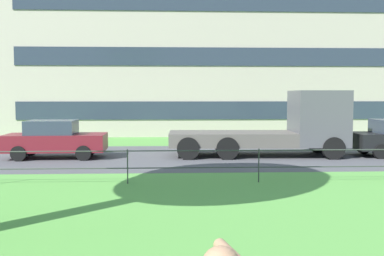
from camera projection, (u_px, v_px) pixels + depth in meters
The scene contains 4 objects.
street_strip at pixel (233, 156), 18.68m from camera, with size 80.00×7.85×0.01m, color #4C4C51.
park_fence at pixel (259, 160), 13.05m from camera, with size 38.28×0.04×1.00m.
car_maroon_far_left at pixel (55, 139), 18.11m from camera, with size 4.04×1.88×1.54m.
flatbed_truck_center at pixel (283, 127), 18.75m from camera, with size 7.37×2.62×2.75m.
Camera 1 is at (-2.55, 1.11, 2.55)m, focal length 41.77 mm.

